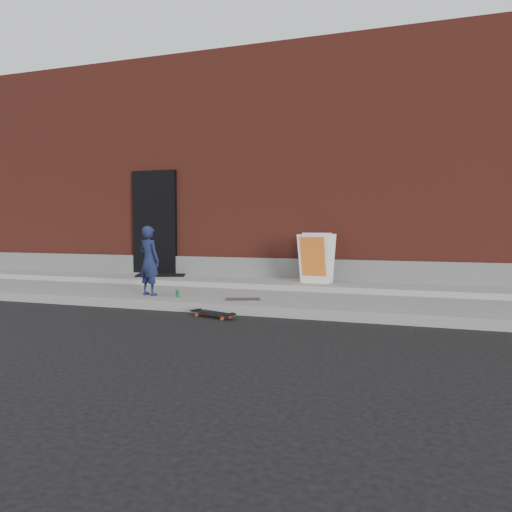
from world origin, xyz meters
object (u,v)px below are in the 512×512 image
at_px(soda_can, 178,294).
at_px(skateboard, 213,313).
at_px(child, 149,261).
at_px(pizza_sign, 316,258).

bearing_deg(soda_can, skateboard, -37.55).
distance_m(skateboard, soda_can, 1.19).
bearing_deg(child, skateboard, 170.22).
relative_size(skateboard, soda_can, 6.64).
relative_size(pizza_sign, soda_can, 8.56).
xyz_separation_m(pizza_sign, soda_can, (-1.88, -1.90, -0.51)).
distance_m(skateboard, pizza_sign, 2.86).
height_order(child, soda_can, child).
bearing_deg(skateboard, soda_can, 142.45).
relative_size(child, pizza_sign, 1.25).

